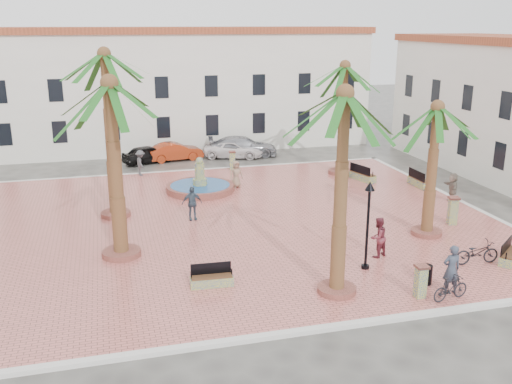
# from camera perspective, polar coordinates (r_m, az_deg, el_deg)

# --- Properties ---
(ground) EXTENTS (120.00, 120.00, 0.00)m
(ground) POSITION_cam_1_polar(r_m,az_deg,el_deg) (29.07, -1.91, -3.17)
(ground) COLOR #56544F
(ground) RESTS_ON ground
(plaza) EXTENTS (26.00, 22.00, 0.15)m
(plaza) POSITION_cam_1_polar(r_m,az_deg,el_deg) (29.04, -1.91, -3.03)
(plaza) COLOR #D66E65
(plaza) RESTS_ON ground
(kerb_n) EXTENTS (26.30, 0.30, 0.16)m
(kerb_n) POSITION_cam_1_polar(r_m,az_deg,el_deg) (39.39, -5.54, 2.18)
(kerb_n) COLOR silver
(kerb_n) RESTS_ON ground
(kerb_s) EXTENTS (26.30, 0.30, 0.16)m
(kerb_s) POSITION_cam_1_polar(r_m,az_deg,el_deg) (19.43, 5.66, -13.57)
(kerb_s) COLOR silver
(kerb_s) RESTS_ON ground
(kerb_e) EXTENTS (0.30, 22.30, 0.16)m
(kerb_e) POSITION_cam_1_polar(r_m,az_deg,el_deg) (34.22, 19.81, -0.97)
(kerb_e) COLOR silver
(kerb_e) RESTS_ON ground
(building_north) EXTENTS (30.40, 7.40, 9.50)m
(building_north) POSITION_cam_1_polar(r_m,az_deg,el_deg) (47.34, -7.54, 10.31)
(building_north) COLOR white
(building_north) RESTS_ON ground
(fountain) EXTENTS (4.02, 4.02, 2.08)m
(fountain) POSITION_cam_1_polar(r_m,az_deg,el_deg) (34.14, -5.61, 0.54)
(fountain) COLOR #954F43
(fountain) RESTS_ON plaza
(palm_nw) EXTENTS (4.96, 4.96, 8.58)m
(palm_nw) POSITION_cam_1_polar(r_m,az_deg,el_deg) (29.14, -14.84, 11.53)
(palm_nw) COLOR #954F43
(palm_nw) RESTS_ON plaza
(palm_sw) EXTENTS (5.38, 5.38, 7.74)m
(palm_sw) POSITION_cam_1_polar(r_m,az_deg,el_deg) (23.76, -14.31, 8.41)
(palm_sw) COLOR #954F43
(palm_sw) RESTS_ON plaza
(palm_s) EXTENTS (4.73, 4.73, 7.71)m
(palm_s) POSITION_cam_1_polar(r_m,az_deg,el_deg) (19.82, 8.81, 7.41)
(palm_s) COLOR #954F43
(palm_s) RESTS_ON plaza
(palm_e) EXTENTS (4.71, 4.71, 6.39)m
(palm_e) POSITION_cam_1_polar(r_m,az_deg,el_deg) (27.04, 17.57, 6.54)
(palm_e) COLOR #954F43
(palm_e) RESTS_ON plaza
(palm_ne) EXTENTS (5.35, 5.35, 7.42)m
(palm_ne) POSITION_cam_1_polar(r_m,az_deg,el_deg) (37.43, 8.85, 11.06)
(palm_ne) COLOR #954F43
(palm_ne) RESTS_ON plaza
(bench_s) EXTENTS (1.67, 0.59, 0.87)m
(bench_s) POSITION_cam_1_polar(r_m,az_deg,el_deg) (22.07, -4.45, -8.75)
(bench_s) COLOR #869361
(bench_s) RESTS_ON plaza
(bench_se) EXTENTS (1.66, 1.47, 0.90)m
(bench_se) POSITION_cam_1_polar(r_m,az_deg,el_deg) (26.38, 24.05, -5.84)
(bench_se) COLOR #869361
(bench_se) RESTS_ON plaza
(bench_e) EXTENTS (0.60, 1.93, 1.02)m
(bench_e) POSITION_cam_1_polar(r_m,az_deg,el_deg) (36.43, 16.01, 1.00)
(bench_e) COLOR #869361
(bench_e) RESTS_ON plaza
(bench_ne) EXTENTS (1.13, 2.04, 1.03)m
(bench_ne) POSITION_cam_1_polar(r_m,az_deg,el_deg) (36.98, 10.58, 1.60)
(bench_ne) COLOR #869361
(bench_ne) RESTS_ON plaza
(lamppost_s) EXTENTS (0.40, 0.40, 3.70)m
(lamppost_s) POSITION_cam_1_polar(r_m,az_deg,el_deg) (23.10, 11.19, -1.81)
(lamppost_s) COLOR black
(lamppost_s) RESTS_ON plaza
(lamppost_e) EXTENTS (0.44, 0.44, 4.09)m
(lamppost_e) POSITION_cam_1_polar(r_m,az_deg,el_deg) (36.77, 9.07, 5.56)
(lamppost_e) COLOR black
(lamppost_e) RESTS_ON plaza
(bollard_se) EXTENTS (0.46, 0.46, 1.26)m
(bollard_se) POSITION_cam_1_polar(r_m,az_deg,el_deg) (21.82, 16.14, -8.52)
(bollard_se) COLOR #869361
(bollard_se) RESTS_ON plaza
(bollard_n) EXTENTS (0.51, 0.51, 1.28)m
(bollard_n) POSITION_cam_1_polar(r_m,az_deg,el_deg) (39.02, -2.38, 3.22)
(bollard_n) COLOR #869361
(bollard_n) RESTS_ON plaza
(bollard_e) EXTENTS (0.62, 0.62, 1.42)m
(bollard_e) POSITION_cam_1_polar(r_m,az_deg,el_deg) (29.94, 19.09, -1.73)
(bollard_e) COLOR #869361
(bollard_e) RESTS_ON plaza
(litter_bin) EXTENTS (0.40, 0.40, 0.78)m
(litter_bin) POSITION_cam_1_polar(r_m,az_deg,el_deg) (23.04, 16.71, -7.91)
(litter_bin) COLOR black
(litter_bin) RESTS_ON plaza
(cyclist_a) EXTENTS (0.72, 0.50, 1.90)m
(cyclist_a) POSITION_cam_1_polar(r_m,az_deg,el_deg) (22.35, 18.95, -7.33)
(cyclist_a) COLOR #353C4C
(cyclist_a) RESTS_ON plaza
(bicycle_a) EXTENTS (1.96, 0.80, 1.01)m
(bicycle_a) POSITION_cam_1_polar(r_m,az_deg,el_deg) (25.51, 21.23, -5.66)
(bicycle_a) COLOR black
(bicycle_a) RESTS_ON plaza
(cyclist_b) EXTENTS (1.05, 0.95, 1.76)m
(cyclist_b) POSITION_cam_1_polar(r_m,az_deg,el_deg) (24.92, 12.10, -4.45)
(cyclist_b) COLOR maroon
(cyclist_b) RESTS_ON plaza
(bicycle_b) EXTENTS (1.60, 0.70, 0.93)m
(bicycle_b) POSITION_cam_1_polar(r_m,az_deg,el_deg) (22.01, 18.90, -9.09)
(bicycle_b) COLOR black
(bicycle_b) RESTS_ON plaza
(pedestrian_fountain_a) EXTENTS (0.87, 0.63, 1.64)m
(pedestrian_fountain_a) POSITION_cam_1_polar(r_m,az_deg,el_deg) (34.69, -1.99, 1.79)
(pedestrian_fountain_a) COLOR #95735B
(pedestrian_fountain_a) RESTS_ON plaza
(pedestrian_fountain_b) EXTENTS (1.06, 0.49, 1.76)m
(pedestrian_fountain_b) POSITION_cam_1_polar(r_m,az_deg,el_deg) (29.07, -6.42, -1.12)
(pedestrian_fountain_b) COLOR #3B4E60
(pedestrian_fountain_b) RESTS_ON plaza
(pedestrian_north) EXTENTS (0.80, 1.18, 1.68)m
(pedestrian_north) POSITION_cam_1_polar(r_m,az_deg,el_deg) (38.16, -11.47, 2.87)
(pedestrian_north) COLOR #46474B
(pedestrian_north) RESTS_ON plaza
(pedestrian_east) EXTENTS (0.82, 1.62, 1.67)m
(pedestrian_east) POSITION_cam_1_polar(r_m,az_deg,el_deg) (33.69, 19.06, 0.45)
(pedestrian_east) COLOR gray
(pedestrian_east) RESTS_ON plaza
(car_black) EXTENTS (4.12, 2.87, 1.30)m
(car_black) POSITION_cam_1_polar(r_m,az_deg,el_deg) (42.19, -10.71, 3.73)
(car_black) COLOR black
(car_black) RESTS_ON ground
(car_red) EXTENTS (4.23, 2.04, 1.34)m
(car_red) POSITION_cam_1_polar(r_m,az_deg,el_deg) (42.69, -8.10, 4.03)
(car_red) COLOR #A83315
(car_red) RESTS_ON ground
(car_silver) EXTENTS (5.47, 2.89, 1.51)m
(car_silver) POSITION_cam_1_polar(r_m,az_deg,el_deg) (43.62, -1.34, 4.58)
(car_silver) COLOR #9B9CA3
(car_silver) RESTS_ON ground
(car_white) EXTENTS (4.89, 3.35, 1.24)m
(car_white) POSITION_cam_1_polar(r_m,az_deg,el_deg) (43.24, -2.23, 4.28)
(car_white) COLOR white
(car_white) RESTS_ON ground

